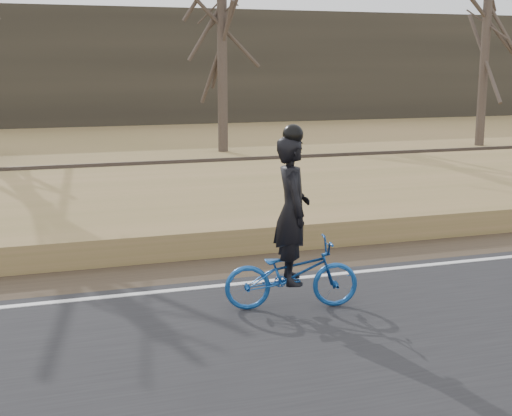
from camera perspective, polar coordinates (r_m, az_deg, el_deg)
name	(u,v)px	position (r m, az deg, el deg)	size (l,w,h in m)	color
ground	(185,298)	(9.96, -5.67, -7.19)	(120.00, 120.00, 0.00)	#9B794F
road	(238,368)	(7.69, -1.48, -12.71)	(120.00, 6.00, 0.06)	black
edge_line	(182,289)	(10.12, -5.93, -6.50)	(120.00, 0.12, 0.01)	silver
shoulder	(168,273)	(11.07, -7.04, -5.18)	(120.00, 1.60, 0.04)	#473A2B
embankment	(137,220)	(13.89, -9.50, -0.97)	(120.00, 5.00, 0.44)	#9B794F
ballast	(112,188)	(17.59, -11.42, 1.60)	(120.00, 3.00, 0.45)	slate
railroad	(112,175)	(17.54, -11.46, 2.57)	(120.00, 2.40, 0.29)	black
treeline_backdrop	(58,67)	(39.27, -15.59, 10.83)	(120.00, 4.00, 6.00)	#383328
cyclist	(292,249)	(9.15, 2.88, -3.28)	(1.82, 0.93, 2.39)	#144690
bare_tree_center	(222,36)	(26.14, -2.73, 13.58)	(0.36, 0.36, 8.27)	#4F423A
bare_tree_right	(485,49)	(29.45, 17.85, 11.99)	(0.36, 0.36, 7.42)	#4F423A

